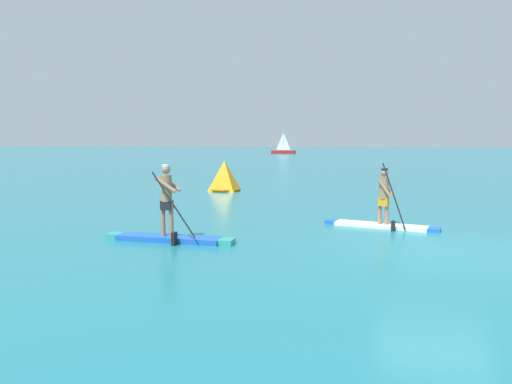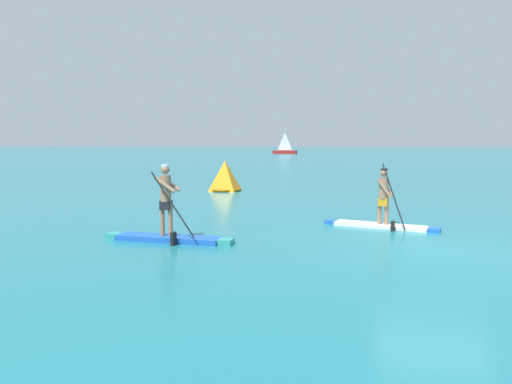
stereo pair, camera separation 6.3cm
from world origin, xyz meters
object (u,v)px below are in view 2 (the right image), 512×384
Objects in this scene: race_marker_buoy at (225,177)px; sailboat_left_horizon at (285,151)px; paddleboarder_near_left at (168,225)px; paddleboarder_mid_center at (382,214)px.

sailboat_left_horizon is (-12.94, 72.33, -0.02)m from race_marker_buoy.
paddleboarder_near_left is 0.63× the size of sailboat_left_horizon.
paddleboarder_near_left is 1.03× the size of paddleboarder_mid_center.
race_marker_buoy is 0.36× the size of sailboat_left_horizon.
sailboat_left_horizon is (-15.61, 83.80, 0.26)m from paddleboarder_near_left.
paddleboarder_near_left reaches higher than paddleboarder_mid_center.
race_marker_buoy is (-7.66, 8.15, 0.30)m from paddleboarder_mid_center.
race_marker_buoy is at bearing 101.62° from sailboat_left_horizon.
paddleboarder_mid_center is (4.99, 3.32, -0.01)m from paddleboarder_near_left.
paddleboarder_near_left is 5.99m from paddleboarder_mid_center.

